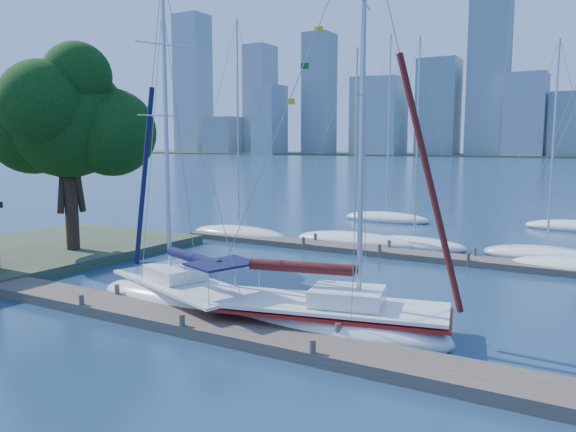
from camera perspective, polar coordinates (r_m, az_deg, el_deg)
The scene contains 11 objects.
ground at distance 20.55m, azimuth -9.02°, elevation -11.32°, with size 700.00×700.00×0.00m, color #182A4E.
near_dock at distance 20.49m, azimuth -9.03°, elevation -10.79°, with size 26.00×2.00×0.40m, color #443D32.
far_dock at distance 33.36m, azimuth 11.37°, elevation -3.79°, with size 30.00×1.80×0.36m, color #443D32.
tree at distance 34.11m, azimuth -21.52°, elevation 9.38°, with size 9.03×8.24×11.97m.
sailboat_navy at distance 23.30m, azimuth -10.75°, elevation -6.32°, with size 8.71×5.34×13.72m.
sailboat_maroon at distance 19.81m, azimuth 4.34°, elevation -8.56°, with size 9.12×4.70×14.53m.
bg_boat_0 at distance 39.62m, azimuth -4.99°, elevation -1.74°, with size 7.88×5.07×15.28m.
bg_boat_1 at distance 36.81m, azimuth 6.75°, elevation -2.50°, with size 8.51×5.61×12.90m.
bg_boat_2 at distance 36.38m, azimuth 12.69°, elevation -2.77°, with size 6.92×4.53×13.40m.
bg_boat_3 at distance 35.18m, azimuth 24.79°, elevation -3.61°, with size 7.27×4.78×12.57m.
bg_boat_6 at distance 48.43m, azimuth 10.00°, elevation -0.16°, with size 7.53×2.79×15.87m.
Camera 1 is at (12.34, -15.07, 6.55)m, focal length 35.00 mm.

